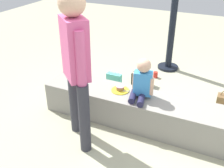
% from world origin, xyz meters
% --- Properties ---
extents(ground_plane, '(12.00, 12.00, 0.00)m').
position_xyz_m(ground_plane, '(0.00, 0.00, 0.00)').
color(ground_plane, '#A7A789').
extents(concrete_ledge, '(2.62, 0.47, 0.38)m').
position_xyz_m(concrete_ledge, '(0.00, 0.00, 0.19)').
color(concrete_ledge, gray).
rests_on(concrete_ledge, ground_plane).
extents(child_seated, '(0.28, 0.34, 0.48)m').
position_xyz_m(child_seated, '(-0.08, -0.00, 0.60)').
color(child_seated, '#222142').
rests_on(child_seated, concrete_ledge).
extents(adult_standing, '(0.39, 0.38, 1.66)m').
position_xyz_m(adult_standing, '(-0.59, -0.56, 1.00)').
color(adult_standing, '#2E2E39').
rests_on(adult_standing, ground_plane).
extents(cake_plate, '(0.22, 0.22, 0.07)m').
position_xyz_m(cake_plate, '(-0.36, 0.03, 0.41)').
color(cake_plate, yellow).
rests_on(cake_plate, concrete_ledge).
extents(gift_bag, '(0.22, 0.09, 0.35)m').
position_xyz_m(gift_bag, '(-0.70, 0.57, 0.15)').
color(gift_bag, '#59C6B2').
rests_on(gift_bag, ground_plane).
extents(railing_post, '(0.36, 0.36, 1.26)m').
position_xyz_m(railing_post, '(-0.18, 1.75, 0.49)').
color(railing_post, black).
rests_on(railing_post, ground_plane).
extents(water_bottle_near_gift, '(0.07, 0.07, 0.24)m').
position_xyz_m(water_bottle_near_gift, '(-0.16, 0.52, 0.11)').
color(water_bottle_near_gift, silver).
rests_on(water_bottle_near_gift, ground_plane).
extents(party_cup_red, '(0.07, 0.07, 0.10)m').
position_xyz_m(party_cup_red, '(-0.27, 1.30, 0.05)').
color(party_cup_red, red).
rests_on(party_cup_red, ground_plane).
extents(handbag_black_leather, '(0.30, 0.15, 0.30)m').
position_xyz_m(handbag_black_leather, '(-0.40, 0.97, 0.10)').
color(handbag_black_leather, black).
rests_on(handbag_black_leather, ground_plane).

